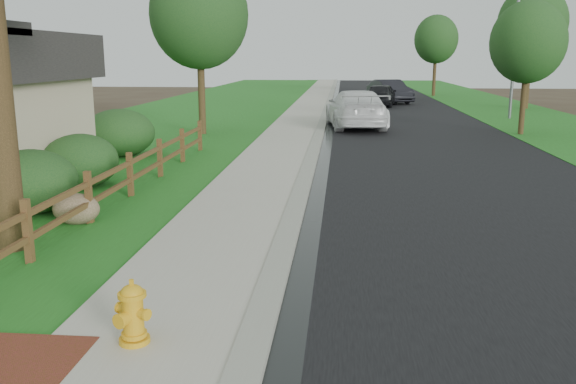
# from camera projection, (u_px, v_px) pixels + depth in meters

# --- Properties ---
(ground) EXTENTS (120.00, 120.00, 0.00)m
(ground) POSITION_uv_depth(u_px,v_px,m) (215.00, 359.00, 6.81)
(ground) COLOR #3C2D21
(road) EXTENTS (8.00, 90.00, 0.02)m
(road) POSITION_uv_depth(u_px,v_px,m) (391.00, 107.00, 40.43)
(road) COLOR black
(road) RESTS_ON ground
(curb) EXTENTS (0.40, 90.00, 0.12)m
(curb) POSITION_uv_depth(u_px,v_px,m) (328.00, 106.00, 40.78)
(curb) COLOR gray
(curb) RESTS_ON ground
(wet_gutter) EXTENTS (0.50, 90.00, 0.00)m
(wet_gutter) POSITION_uv_depth(u_px,v_px,m) (333.00, 106.00, 40.76)
(wet_gutter) COLOR black
(wet_gutter) RESTS_ON road
(sidewalk) EXTENTS (2.20, 90.00, 0.10)m
(sidewalk) POSITION_uv_depth(u_px,v_px,m) (309.00, 106.00, 40.89)
(sidewalk) COLOR #ACA696
(sidewalk) RESTS_ON ground
(grass_strip) EXTENTS (1.60, 90.00, 0.06)m
(grass_strip) POSITION_uv_depth(u_px,v_px,m) (280.00, 106.00, 41.06)
(grass_strip) COLOR #225919
(grass_strip) RESTS_ON ground
(lawn_near) EXTENTS (9.00, 90.00, 0.04)m
(lawn_near) POSITION_uv_depth(u_px,v_px,m) (205.00, 105.00, 41.51)
(lawn_near) COLOR #225919
(lawn_near) RESTS_ON ground
(verge_far) EXTENTS (6.00, 90.00, 0.04)m
(verge_far) POSITION_uv_depth(u_px,v_px,m) (498.00, 107.00, 39.83)
(verge_far) COLOR #225919
(verge_far) RESTS_ON ground
(ranch_fence) EXTENTS (0.12, 16.92, 1.10)m
(ranch_fence) POSITION_uv_depth(u_px,v_px,m) (111.00, 183.00, 13.20)
(ranch_fence) COLOR #4F301A
(ranch_fence) RESTS_ON ground
(fire_hydrant) EXTENTS (0.50, 0.41, 0.76)m
(fire_hydrant) POSITION_uv_depth(u_px,v_px,m) (133.00, 314.00, 6.89)
(fire_hydrant) COLOR gold
(fire_hydrant) RESTS_ON sidewalk
(white_suv) EXTENTS (3.12, 6.26, 1.75)m
(white_suv) POSITION_uv_depth(u_px,v_px,m) (356.00, 109.00, 28.47)
(white_suv) COLOR white
(white_suv) RESTS_ON road
(dark_car_mid) EXTENTS (2.71, 4.73, 1.52)m
(dark_car_mid) POSITION_uv_depth(u_px,v_px,m) (381.00, 95.00, 40.74)
(dark_car_mid) COLOR black
(dark_car_mid) RESTS_ON road
(dark_car_far) EXTENTS (3.23, 5.25, 1.63)m
(dark_car_far) POSITION_uv_depth(u_px,v_px,m) (390.00, 91.00, 43.69)
(dark_car_far) COLOR black
(dark_car_far) RESTS_ON road
(streetlight) EXTENTS (1.83, 0.38, 7.92)m
(streetlight) POSITION_uv_depth(u_px,v_px,m) (513.00, 33.00, 31.66)
(streetlight) COLOR slate
(streetlight) RESTS_ON ground
(boulder) EXTENTS (1.14, 1.00, 0.63)m
(boulder) POSITION_uv_depth(u_px,v_px,m) (76.00, 209.00, 12.17)
(boulder) COLOR brown
(boulder) RESTS_ON ground
(shrub_b) EXTENTS (2.59, 2.59, 1.38)m
(shrub_b) POSITION_uv_depth(u_px,v_px,m) (30.00, 182.00, 12.96)
(shrub_b) COLOR #16401B
(shrub_b) RESTS_ON ground
(shrub_c) EXTENTS (2.33, 2.33, 1.38)m
(shrub_c) POSITION_uv_depth(u_px,v_px,m) (80.00, 161.00, 15.52)
(shrub_c) COLOR #16401B
(shrub_c) RESTS_ON ground
(shrub_d) EXTENTS (2.37, 2.37, 1.60)m
(shrub_d) POSITION_uv_depth(u_px,v_px,m) (119.00, 133.00, 20.28)
(shrub_d) COLOR #16401B
(shrub_d) RESTS_ON ground
(tree_near_left) EXTENTS (4.09, 4.09, 7.24)m
(tree_near_left) POSITION_uv_depth(u_px,v_px,m) (199.00, 15.00, 25.12)
(tree_near_left) COLOR #332615
(tree_near_left) RESTS_ON ground
(tree_near_right) EXTENTS (3.10, 3.10, 5.58)m
(tree_near_right) POSITION_uv_depth(u_px,v_px,m) (528.00, 42.00, 25.25)
(tree_near_right) COLOR #332615
(tree_near_right) RESTS_ON ground
(tree_mid_right) EXTENTS (4.21, 4.21, 7.63)m
(tree_mid_right) POSITION_uv_depth(u_px,v_px,m) (532.00, 23.00, 37.69)
(tree_mid_right) COLOR #332615
(tree_mid_right) RESTS_ON ground
(tree_far_right) EXTENTS (3.60, 3.60, 6.65)m
(tree_far_right) POSITION_uv_depth(u_px,v_px,m) (436.00, 39.00, 50.37)
(tree_far_right) COLOR #332615
(tree_far_right) RESTS_ON ground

